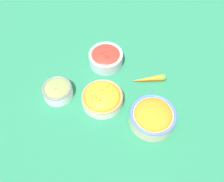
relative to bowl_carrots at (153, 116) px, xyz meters
The scene contains 6 objects.
ground_plane 0.19m from the bowl_carrots, ahead, with size 3.00×3.00×0.00m, color #23704C.
bowl_carrots is the anchor object (origin of this frame).
bowl_cherry_tomatoes 0.33m from the bowl_carrots, 25.57° to the right, with size 0.14×0.14×0.07m.
bowl_lettuce 0.38m from the bowl_carrots, 14.81° to the left, with size 0.12×0.12×0.06m.
bowl_squash 0.20m from the bowl_carrots, ahead, with size 0.16×0.16×0.08m.
loose_carrot 0.19m from the bowl_carrots, 60.29° to the right, with size 0.12×0.11×0.03m.
Camera 1 is at (-0.29, 0.45, 0.83)m, focal length 40.00 mm.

